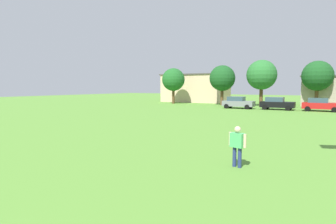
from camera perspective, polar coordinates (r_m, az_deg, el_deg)
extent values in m
plane|color=#568C33|center=(29.67, 20.02, -1.25)|extent=(160.00, 160.00, 0.00)
cylinder|color=navy|center=(11.52, 14.03, -8.79)|extent=(0.15, 0.15, 0.78)
cylinder|color=navy|center=(11.65, 13.05, -8.62)|extent=(0.15, 0.15, 0.78)
cube|color=#4CB266|center=(11.44, 13.61, -5.45)|extent=(0.58, 0.42, 0.55)
cylinder|color=beige|center=(11.27, 15.00, -5.56)|extent=(0.11, 0.11, 0.52)
cylinder|color=beige|center=(11.62, 12.26, -5.19)|extent=(0.11, 0.11, 0.52)
sphere|color=beige|center=(11.38, 13.65, -3.38)|extent=(0.24, 0.24, 0.24)
cube|color=slate|center=(41.82, 13.80, 1.64)|extent=(4.30, 1.80, 0.76)
cube|color=#334756|center=(41.89, 13.37, 2.58)|extent=(2.24, 1.58, 0.60)
cylinder|color=black|center=(42.31, 16.04, 1.11)|extent=(0.64, 0.22, 0.64)
cylinder|color=black|center=(40.57, 15.39, 0.96)|extent=(0.64, 0.22, 0.64)
cylinder|color=black|center=(43.14, 12.29, 1.26)|extent=(0.64, 0.22, 0.64)
cylinder|color=black|center=(41.44, 11.49, 1.12)|extent=(0.64, 0.22, 0.64)
cube|color=black|center=(41.11, 20.87, 1.39)|extent=(4.30, 1.80, 0.76)
cube|color=#334756|center=(41.14, 20.43, 2.36)|extent=(2.24, 1.58, 0.60)
cylinder|color=black|center=(41.80, 23.04, 0.85)|extent=(0.64, 0.22, 0.64)
cylinder|color=black|center=(40.02, 22.69, 0.69)|extent=(0.64, 0.22, 0.64)
cylinder|color=black|center=(42.29, 19.12, 1.02)|extent=(0.64, 0.22, 0.64)
cylinder|color=black|center=(40.53, 18.60, 0.87)|extent=(0.64, 0.22, 0.64)
cube|color=red|center=(40.80, 28.10, 1.10)|extent=(4.30, 1.80, 0.76)
cube|color=#334756|center=(40.78, 27.65, 2.07)|extent=(2.24, 1.58, 0.60)
cylinder|color=black|center=(41.68, 30.14, 0.56)|extent=(0.64, 0.22, 0.64)
cylinder|color=black|center=(39.89, 30.11, 0.38)|extent=(0.64, 0.22, 0.64)
cylinder|color=black|center=(41.81, 26.13, 0.74)|extent=(0.64, 0.22, 0.64)
cylinder|color=black|center=(40.02, 25.92, 0.57)|extent=(0.64, 0.22, 0.64)
cylinder|color=brown|center=(52.23, 1.07, 3.11)|extent=(0.48, 0.48, 2.60)
sphere|color=#1E5B23|center=(52.21, 1.08, 6.45)|extent=(4.10, 4.10, 4.10)
cylinder|color=brown|center=(48.64, 10.65, 2.92)|extent=(0.49, 0.49, 2.68)
sphere|color=#194C1E|center=(48.62, 10.71, 6.62)|extent=(4.24, 4.24, 4.24)
cylinder|color=brown|center=(47.55, 17.97, 2.87)|extent=(0.54, 0.54, 2.94)
sphere|color=#286B2D|center=(47.56, 18.08, 7.02)|extent=(4.65, 4.65, 4.65)
cylinder|color=brown|center=(47.99, 27.36, 2.48)|extent=(0.52, 0.52, 2.80)
sphere|color=#194C1E|center=(47.98, 27.52, 6.39)|extent=(4.42, 4.42, 4.42)
cube|color=beige|center=(58.78, 5.55, 4.64)|extent=(12.10, 7.77, 5.33)
cube|color=#4C4742|center=(58.82, 5.57, 7.35)|extent=(12.59, 8.09, 0.24)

